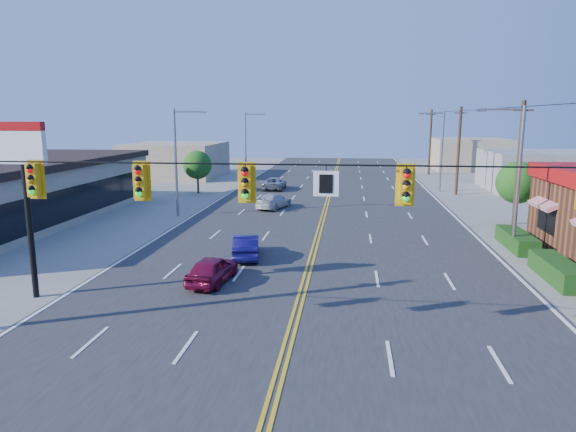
# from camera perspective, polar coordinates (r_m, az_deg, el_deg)

# --- Properties ---
(ground) EXTENTS (160.00, 160.00, 0.00)m
(ground) POSITION_cam_1_polar(r_m,az_deg,el_deg) (16.80, -0.26, -15.09)
(ground) COLOR gray
(ground) RESTS_ON ground
(road) EXTENTS (20.00, 120.00, 0.06)m
(road) POSITION_cam_1_polar(r_m,az_deg,el_deg) (35.80, 3.71, -0.96)
(road) COLOR #2D2D30
(road) RESTS_ON ground
(signal_span) EXTENTS (24.32, 0.34, 9.00)m
(signal_span) POSITION_cam_1_polar(r_m,az_deg,el_deg) (15.32, -0.72, 1.60)
(signal_span) COLOR #47301E
(signal_span) RESTS_ON ground
(strip_mall) EXTENTS (10.40, 26.40, 4.40)m
(strip_mall) POSITION_cam_1_polar(r_m,az_deg,el_deg) (41.05, -28.81, 2.37)
(strip_mall) COLOR tan
(strip_mall) RESTS_ON ground
(pizza_hut_sign) EXTENTS (1.90, 0.30, 6.85)m
(pizza_hut_sign) POSITION_cam_1_polar(r_m,az_deg,el_deg) (23.05, -27.23, 4.26)
(pizza_hut_sign) COLOR black
(pizza_hut_sign) RESTS_ON ground
(streetlight_se) EXTENTS (2.55, 0.25, 8.00)m
(streetlight_se) POSITION_cam_1_polar(r_m,az_deg,el_deg) (30.46, 23.93, 4.59)
(streetlight_se) COLOR gray
(streetlight_se) RESTS_ON ground
(streetlight_ne) EXTENTS (2.55, 0.25, 8.00)m
(streetlight_ne) POSITION_cam_1_polar(r_m,az_deg,el_deg) (53.81, 16.53, 7.40)
(streetlight_ne) COLOR gray
(streetlight_ne) RESTS_ON ground
(streetlight_sw) EXTENTS (2.55, 0.25, 8.00)m
(streetlight_sw) POSITION_cam_1_polar(r_m,az_deg,el_deg) (39.21, -12.09, 6.47)
(streetlight_sw) COLOR gray
(streetlight_sw) RESTS_ON ground
(streetlight_nw) EXTENTS (2.55, 0.25, 8.00)m
(streetlight_nw) POSITION_cam_1_polar(r_m,az_deg,el_deg) (64.32, -4.55, 8.30)
(streetlight_nw) COLOR gray
(streetlight_nw) RESTS_ON ground
(utility_pole_near) EXTENTS (0.28, 0.28, 8.40)m
(utility_pole_near) POSITION_cam_1_polar(r_m,az_deg,el_deg) (34.71, 24.22, 4.70)
(utility_pole_near) COLOR #47301E
(utility_pole_near) RESTS_ON ground
(utility_pole_mid) EXTENTS (0.28, 0.28, 8.40)m
(utility_pole_mid) POSITION_cam_1_polar(r_m,az_deg,el_deg) (52.12, 18.41, 6.84)
(utility_pole_mid) COLOR #47301E
(utility_pole_mid) RESTS_ON ground
(utility_pole_far) EXTENTS (0.28, 0.28, 8.40)m
(utility_pole_far) POSITION_cam_1_polar(r_m,az_deg,el_deg) (69.83, 15.51, 7.89)
(utility_pole_far) COLOR #47301E
(utility_pole_far) RESTS_ON ground
(tree_kfc_rear) EXTENTS (2.94, 2.94, 4.41)m
(tree_kfc_rear) POSITION_cam_1_polar(r_m,az_deg,el_deg) (39.02, 24.19, 3.41)
(tree_kfc_rear) COLOR #47301E
(tree_kfc_rear) RESTS_ON ground
(tree_west) EXTENTS (2.80, 2.80, 4.20)m
(tree_west) POSITION_cam_1_polar(r_m,az_deg,el_deg) (51.40, -10.04, 5.61)
(tree_west) COLOR #47301E
(tree_west) RESTS_ON ground
(bld_east_mid) EXTENTS (12.00, 10.00, 4.00)m
(bld_east_mid) POSITION_cam_1_polar(r_m,az_deg,el_deg) (58.80, 26.93, 4.47)
(bld_east_mid) COLOR gray
(bld_east_mid) RESTS_ON ground
(bld_west_far) EXTENTS (11.00, 12.00, 4.20)m
(bld_west_far) POSITION_cam_1_polar(r_m,az_deg,el_deg) (66.89, -12.32, 6.11)
(bld_west_far) COLOR tan
(bld_west_far) RESTS_ON ground
(bld_east_far) EXTENTS (10.00, 10.00, 4.40)m
(bld_east_far) POSITION_cam_1_polar(r_m,az_deg,el_deg) (79.04, 19.49, 6.51)
(bld_east_far) COLOR tan
(bld_east_far) RESTS_ON ground
(car_magenta) EXTENTS (1.85, 3.75, 1.23)m
(car_magenta) POSITION_cam_1_polar(r_m,az_deg,el_deg) (23.36, -8.41, -6.03)
(car_magenta) COLOR maroon
(car_magenta) RESTS_ON ground
(car_blue) EXTENTS (1.93, 3.92, 1.24)m
(car_blue) POSITION_cam_1_polar(r_m,az_deg,el_deg) (27.30, -4.68, -3.45)
(car_blue) COLOR #150E55
(car_blue) RESTS_ON ground
(car_white) EXTENTS (2.90, 4.46, 1.20)m
(car_white) POSITION_cam_1_polar(r_m,az_deg,el_deg) (41.96, -1.60, 1.60)
(car_white) COLOR silver
(car_white) RESTS_ON ground
(car_silver) EXTENTS (2.14, 4.55, 1.26)m
(car_silver) POSITION_cam_1_polar(r_m,az_deg,el_deg) (53.15, -1.52, 3.59)
(car_silver) COLOR #9D9DA2
(car_silver) RESTS_ON ground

